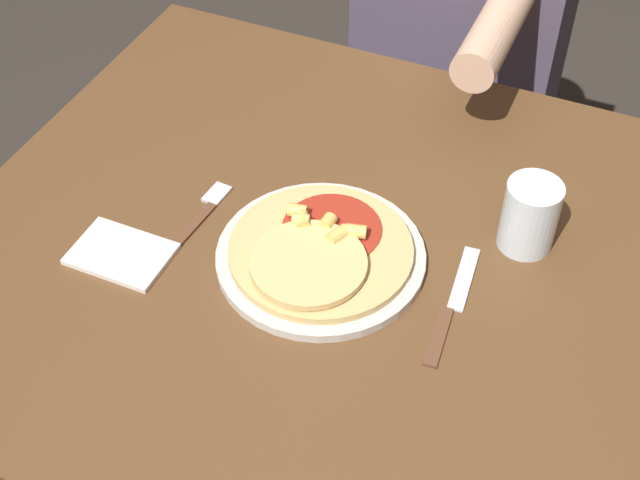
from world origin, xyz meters
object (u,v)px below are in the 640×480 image
(fork, at_px, (200,216))
(person_diner, at_px, (464,20))
(dining_table, at_px, (327,297))
(drinking_glass, at_px, (530,216))
(plate, at_px, (320,256))
(pizza, at_px, (318,250))
(knife, at_px, (452,306))

(fork, xyz_separation_m, person_diner, (0.18, 0.73, -0.04))
(dining_table, xyz_separation_m, drinking_glass, (0.25, 0.12, 0.16))
(fork, bearing_deg, drinking_glass, 17.31)
(plate, distance_m, drinking_glass, 0.30)
(fork, xyz_separation_m, drinking_glass, (0.45, 0.14, 0.05))
(pizza, distance_m, knife, 0.20)
(fork, height_order, person_diner, person_diner)
(knife, distance_m, person_diner, 0.77)
(person_diner, bearing_deg, drinking_glass, -65.56)
(pizza, xyz_separation_m, drinking_glass, (0.25, 0.15, 0.03))
(knife, bearing_deg, fork, 177.44)
(knife, bearing_deg, dining_table, 169.88)
(drinking_glass, bearing_deg, person_diner, 114.44)
(drinking_glass, distance_m, person_diner, 0.65)
(dining_table, height_order, person_diner, person_diner)
(pizza, relative_size, person_diner, 0.21)
(drinking_glass, bearing_deg, fork, -162.69)
(fork, relative_size, person_diner, 0.15)
(person_diner, bearing_deg, plate, -89.00)
(plate, xyz_separation_m, knife, (0.20, -0.01, -0.00))
(fork, distance_m, drinking_glass, 0.47)
(dining_table, relative_size, person_diner, 0.89)
(drinking_glass, height_order, person_diner, person_diner)
(plate, bearing_deg, pizza, -96.21)
(drinking_glass, bearing_deg, knife, -109.86)
(plate, relative_size, knife, 1.33)
(dining_table, xyz_separation_m, fork, (-0.20, -0.02, 0.11))
(knife, height_order, person_diner, person_diner)
(knife, relative_size, person_diner, 0.18)
(dining_table, height_order, drinking_glass, drinking_glass)
(pizza, height_order, person_diner, person_diner)
(dining_table, relative_size, plate, 3.66)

